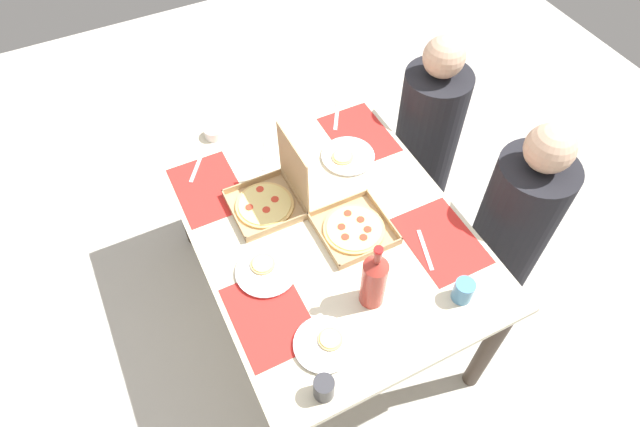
# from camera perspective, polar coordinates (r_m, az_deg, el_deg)

# --- Properties ---
(ground_plane) EXTENTS (6.00, 6.00, 0.00)m
(ground_plane) POSITION_cam_1_polar(r_m,az_deg,el_deg) (2.84, 0.00, -9.45)
(ground_plane) COLOR beige
(dining_table) EXTENTS (1.48, 1.03, 0.76)m
(dining_table) POSITION_cam_1_polar(r_m,az_deg,el_deg) (2.28, 0.00, -1.63)
(dining_table) COLOR #3F3328
(dining_table) RESTS_ON ground_plane
(placemat_near_left) EXTENTS (0.36, 0.26, 0.00)m
(placemat_near_left) POSITION_cam_1_polar(r_m,az_deg,el_deg) (2.33, -11.82, 2.63)
(placemat_near_left) COLOR red
(placemat_near_left) RESTS_ON dining_table
(placemat_near_right) EXTENTS (0.36, 0.26, 0.00)m
(placemat_near_right) POSITION_cam_1_polar(r_m,az_deg,el_deg) (1.96, -5.35, -10.76)
(placemat_near_right) COLOR red
(placemat_near_right) RESTS_ON dining_table
(placemat_far_left) EXTENTS (0.36, 0.26, 0.00)m
(placemat_far_left) POSITION_cam_1_polar(r_m,az_deg,el_deg) (2.51, 4.14, 8.38)
(placemat_far_left) COLOR red
(placemat_far_left) RESTS_ON dining_table
(placemat_far_right) EXTENTS (0.36, 0.26, 0.00)m
(placemat_far_right) POSITION_cam_1_polar(r_m,az_deg,el_deg) (2.17, 12.71, -2.80)
(placemat_far_right) COLOR red
(placemat_far_right) RESTS_ON dining_table
(pizza_box_edge_far) EXTENTS (0.28, 0.28, 0.04)m
(pizza_box_edge_far) POSITION_cam_1_polar(r_m,az_deg,el_deg) (2.14, 3.62, -1.67)
(pizza_box_edge_far) COLOR tan
(pizza_box_edge_far) RESTS_ON dining_table
(pizza_box_corner_left) EXTENTS (0.27, 0.28, 0.31)m
(pizza_box_corner_left) POSITION_cam_1_polar(r_m,az_deg,el_deg) (2.20, -5.22, 1.75)
(pizza_box_corner_left) COLOR tan
(pizza_box_corner_left) RESTS_ON dining_table
(plate_near_left) EXTENTS (0.23, 0.23, 0.03)m
(plate_near_left) POSITION_cam_1_polar(r_m,az_deg,el_deg) (2.04, -5.75, -6.04)
(plate_near_left) COLOR white
(plate_near_left) RESTS_ON dining_table
(plate_far_right) EXTENTS (0.24, 0.24, 0.03)m
(plate_far_right) POSITION_cam_1_polar(r_m,az_deg,el_deg) (2.40, 2.92, 6.06)
(plate_far_right) COLOR white
(plate_far_right) RESTS_ON dining_table
(plate_far_left) EXTENTS (0.21, 0.21, 0.03)m
(plate_far_left) POSITION_cam_1_polar(r_m,az_deg,el_deg) (1.89, 0.51, -13.67)
(plate_far_left) COLOR white
(plate_far_left) RESTS_ON dining_table
(soda_bottle) EXTENTS (0.09, 0.09, 0.32)m
(soda_bottle) POSITION_cam_1_polar(r_m,az_deg,el_deg) (1.88, 5.74, -7.01)
(soda_bottle) COLOR #B2382D
(soda_bottle) RESTS_ON dining_table
(cup_spare) EXTENTS (0.07, 0.07, 0.09)m
(cup_spare) POSITION_cam_1_polar(r_m,az_deg,el_deg) (2.01, 14.95, -7.92)
(cup_spare) COLOR teal
(cup_spare) RESTS_ON dining_table
(cup_red) EXTENTS (0.07, 0.07, 0.09)m
(cup_red) POSITION_cam_1_polar(r_m,az_deg,el_deg) (1.80, 0.42, -18.01)
(cup_red) COLOR #333338
(cup_red) RESTS_ON dining_table
(condiment_bowl) EXTENTS (0.09, 0.09, 0.05)m
(condiment_bowl) POSITION_cam_1_polar(r_m,az_deg,el_deg) (2.53, -11.17, 8.43)
(condiment_bowl) COLOR white
(condiment_bowl) RESTS_ON dining_table
(knife_by_near_left) EXTENTS (0.19, 0.13, 0.00)m
(knife_by_near_left) POSITION_cam_1_polar(r_m,az_deg,el_deg) (2.60, 1.79, 10.42)
(knife_by_near_left) COLOR #B7B7BC
(knife_by_near_left) RESTS_ON dining_table
(knife_by_near_right) EXTENTS (0.20, 0.11, 0.00)m
(knife_by_near_right) POSITION_cam_1_polar(r_m,az_deg,el_deg) (2.43, -5.82, 6.36)
(knife_by_near_right) COLOR #B7B7BC
(knife_by_near_right) RESTS_ON dining_table
(fork_by_far_left) EXTENTS (0.19, 0.07, 0.00)m
(fork_by_far_left) POSITION_cam_1_polar(r_m,az_deg,el_deg) (2.13, 11.08, -3.80)
(fork_by_far_left) COLOR #B7B7BC
(fork_by_far_left) RESTS_ON dining_table
(fork_by_far_right) EXTENTS (0.16, 0.12, 0.00)m
(fork_by_far_right) POSITION_cam_1_polar(r_m,az_deg,el_deg) (2.42, -12.90, 4.91)
(fork_by_far_right) COLOR #B7B7BC
(fork_by_far_right) RESTS_ON dining_table
(diner_left_seat) EXTENTS (0.32, 0.32, 1.15)m
(diner_left_seat) POSITION_cam_1_polar(r_m,az_deg,el_deg) (2.86, 11.08, 7.21)
(diner_left_seat) COLOR black
(diner_left_seat) RESTS_ON ground_plane
(diner_right_seat) EXTENTS (0.32, 0.32, 1.19)m
(diner_right_seat) POSITION_cam_1_polar(r_m,az_deg,el_deg) (2.56, 19.30, -2.29)
(diner_right_seat) COLOR black
(diner_right_seat) RESTS_ON ground_plane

